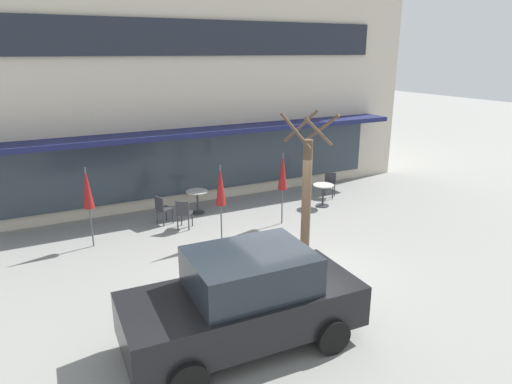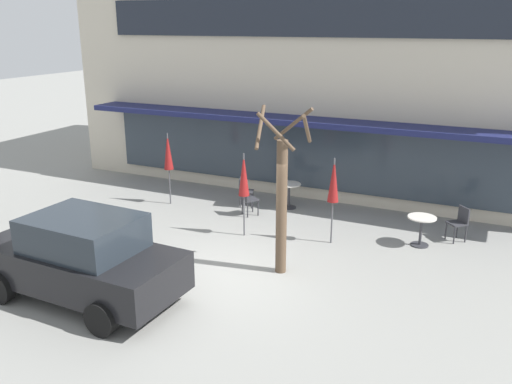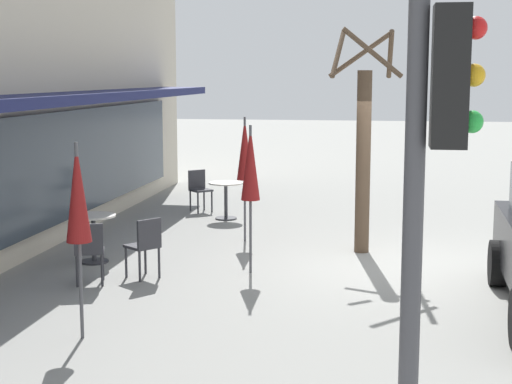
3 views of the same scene
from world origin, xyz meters
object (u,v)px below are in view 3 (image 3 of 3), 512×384
(cafe_table_streetside, at_px, (226,194))
(patio_umbrella_cream_folded, at_px, (78,194))
(patio_umbrella_green_folded, at_px, (250,164))
(cafe_chair_0, at_px, (145,243))
(cafe_chair_2, at_px, (89,248))
(street_tree, at_px, (363,147))
(patio_umbrella_corner_open, at_px, (245,150))
(cafe_table_near_wall, at_px, (94,230))
(traffic_light_pole, at_px, (431,183))
(cafe_chair_1, at_px, (199,187))

(cafe_table_streetside, height_order, patio_umbrella_cream_folded, patio_umbrella_cream_folded)
(patio_umbrella_green_folded, height_order, cafe_chair_0, patio_umbrella_green_folded)
(cafe_chair_2, relative_size, street_tree, 0.24)
(cafe_chair_2, bearing_deg, patio_umbrella_corner_open, -26.53)
(patio_umbrella_corner_open, relative_size, cafe_chair_2, 2.47)
(cafe_table_near_wall, relative_size, cafe_chair_2, 0.85)
(patio_umbrella_corner_open, distance_m, traffic_light_pole, 9.27)
(patio_umbrella_cream_folded, bearing_deg, cafe_table_streetside, -0.90)
(patio_umbrella_corner_open, relative_size, street_tree, 0.60)
(cafe_table_streetside, bearing_deg, street_tree, -132.38)
(cafe_chair_2, bearing_deg, street_tree, -53.45)
(cafe_chair_0, height_order, cafe_chair_1, same)
(cafe_chair_1, bearing_deg, cafe_table_near_wall, 173.74)
(patio_umbrella_green_folded, bearing_deg, cafe_table_near_wall, 84.48)
(cafe_chair_0, bearing_deg, traffic_light_pole, -148.99)
(cafe_table_streetside, bearing_deg, cafe_chair_1, 42.47)
(cafe_chair_0, distance_m, traffic_light_pole, 7.27)
(patio_umbrella_corner_open, xyz_separation_m, cafe_chair_2, (-3.25, 1.62, -1.10))
(street_tree, bearing_deg, patio_umbrella_green_folded, 136.91)
(cafe_table_near_wall, bearing_deg, patio_umbrella_green_folded, -95.52)
(cafe_chair_0, height_order, street_tree, street_tree)
(cafe_chair_0, bearing_deg, street_tree, -52.90)
(patio_umbrella_cream_folded, bearing_deg, cafe_chair_0, 1.60)
(cafe_table_streetside, relative_size, patio_umbrella_cream_folded, 0.35)
(patio_umbrella_corner_open, distance_m, street_tree, 2.13)
(patio_umbrella_green_folded, height_order, cafe_chair_1, patio_umbrella_green_folded)
(patio_umbrella_green_folded, height_order, patio_umbrella_corner_open, same)
(cafe_table_near_wall, bearing_deg, cafe_chair_0, -127.24)
(street_tree, distance_m, traffic_light_pole, 8.37)
(cafe_table_streetside, relative_size, cafe_chair_0, 0.85)
(cafe_chair_1, height_order, street_tree, street_tree)
(patio_umbrella_cream_folded, relative_size, patio_umbrella_corner_open, 1.00)
(cafe_table_near_wall, xyz_separation_m, street_tree, (1.45, -4.12, 1.24))
(patio_umbrella_cream_folded, height_order, cafe_chair_1, patio_umbrella_cream_folded)
(cafe_table_streetside, height_order, patio_umbrella_corner_open, patio_umbrella_corner_open)
(cafe_table_streetside, relative_size, street_tree, 0.21)
(cafe_table_streetside, distance_m, cafe_chair_1, 1.12)
(patio_umbrella_corner_open, bearing_deg, traffic_light_pole, -163.15)
(cafe_chair_2, height_order, street_tree, street_tree)
(patio_umbrella_cream_folded, height_order, traffic_light_pole, traffic_light_pole)
(cafe_table_streetside, height_order, cafe_chair_1, cafe_chair_1)
(cafe_table_streetside, height_order, patio_umbrella_green_folded, patio_umbrella_green_folded)
(patio_umbrella_cream_folded, distance_m, cafe_chair_1, 8.40)
(patio_umbrella_green_folded, bearing_deg, street_tree, -43.09)
(patio_umbrella_cream_folded, relative_size, street_tree, 0.60)
(cafe_table_near_wall, bearing_deg, cafe_table_streetside, -17.72)
(patio_umbrella_cream_folded, xyz_separation_m, traffic_light_pole, (-3.44, -3.56, 0.67))
(patio_umbrella_green_folded, relative_size, cafe_chair_2, 2.47)
(patio_umbrella_cream_folded, xyz_separation_m, patio_umbrella_corner_open, (5.41, -0.88, 0.00))
(patio_umbrella_green_folded, bearing_deg, cafe_chair_0, 112.34)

